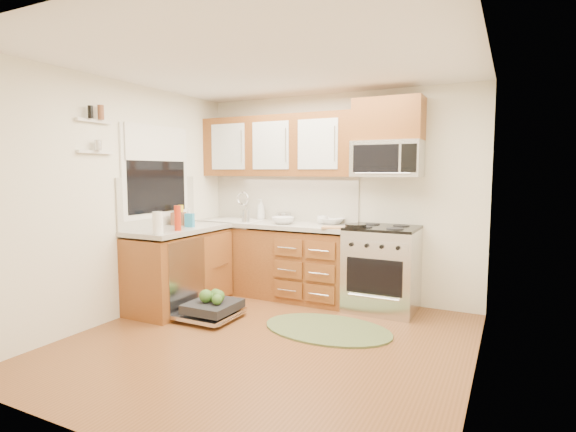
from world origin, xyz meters
The scene contains 38 objects.
floor centered at (0.00, 0.00, 0.00)m, with size 3.50×3.50×0.00m, color brown.
ceiling centered at (0.00, 0.00, 2.50)m, with size 3.50×3.50×0.00m, color white.
wall_back centered at (0.00, 1.75, 1.25)m, with size 3.50×0.04×2.50m, color white.
wall_front centered at (0.00, -1.75, 1.25)m, with size 3.50×0.04×2.50m, color white.
wall_left centered at (-1.75, 0.00, 1.25)m, with size 0.04×3.50×2.50m, color white.
wall_right centered at (1.75, 0.00, 1.25)m, with size 0.04×3.50×2.50m, color white.
base_cabinet_back centered at (-0.73, 1.45, 0.42)m, with size 2.05×0.60×0.85m, color brown.
base_cabinet_left centered at (-1.45, 0.52, 0.42)m, with size 0.60×1.25×0.85m, color brown.
countertop_back centered at (-0.72, 1.44, 0.90)m, with size 2.07×0.64×0.05m, color #A29C94.
countertop_left centered at (-1.44, 0.53, 0.90)m, with size 0.64×1.27×0.05m, color #A29C94.
backsplash_back centered at (-0.73, 1.74, 1.21)m, with size 2.05×0.02×0.57m, color beige.
backsplash_left centered at (-1.74, 0.52, 1.21)m, with size 0.02×1.25×0.57m, color beige.
upper_cabinets centered at (-0.73, 1.57, 1.88)m, with size 2.05×0.35×0.75m, color brown, non-canonical shape.
cabinet_over_mw centered at (0.68, 1.57, 2.13)m, with size 0.76×0.35×0.47m, color brown.
range centered at (0.68, 1.43, 0.47)m, with size 0.76×0.64×0.95m, color silver, non-canonical shape.
microwave centered at (0.68, 1.55, 1.70)m, with size 0.76×0.38×0.40m, color silver, non-canonical shape.
sink centered at (-1.25, 1.42, 0.80)m, with size 0.62×0.50×0.26m, color white, non-canonical shape.
dishwasher centered at (-0.86, 0.30, 0.10)m, with size 0.70×0.60×0.20m, color silver, non-canonical shape.
window centered at (-1.74, 0.50, 1.55)m, with size 0.03×1.05×1.05m, color white, non-canonical shape.
window_blind centered at (-1.71, 0.50, 1.88)m, with size 0.02×0.96×0.40m, color white.
shelf_upper centered at (-1.72, -0.35, 2.05)m, with size 0.04×0.40×0.03m, color white.
shelf_lower centered at (-1.72, -0.35, 1.75)m, with size 0.04×0.40×0.03m, color white.
rug centered at (0.38, 0.55, 0.01)m, with size 1.30×0.84×0.02m, color #5B693C, non-canonical shape.
skillet centered at (0.45, 1.18, 0.97)m, with size 0.23×0.23×0.04m, color black.
stock_pot centered at (-0.64, 1.60, 0.98)m, with size 0.19×0.19×0.11m, color silver.
cutting_board centered at (0.18, 1.22, 0.93)m, with size 0.27×0.17×0.02m, color #AA714D.
canister centered at (-1.00, 1.25, 1.01)m, with size 0.10×0.10×0.16m, color silver.
paper_towel_roll centered at (-1.25, -0.02, 1.04)m, with size 0.11×0.11×0.23m, color white.
mustard_bottle centered at (-1.62, 0.76, 1.04)m, with size 0.07×0.07×0.23m, color yellow.
red_bottle centered at (-1.25, 0.28, 1.06)m, with size 0.07×0.07×0.27m, color #AC260E.
wooden_box centered at (-1.58, 0.68, 1.00)m, with size 0.15×0.11×0.15m, color brown.
blue_carton centered at (-1.33, 0.58, 1.00)m, with size 0.10×0.06×0.16m, color teal.
bowl_a centered at (0.00, 1.60, 0.96)m, with size 0.29×0.29×0.07m, color #999999.
bowl_b centered at (-0.53, 1.35, 0.97)m, with size 0.27×0.27×0.08m, color #999999.
cup centered at (-0.09, 1.55, 0.98)m, with size 0.13×0.13×0.10m, color #999999.
soap_bottle_a centered at (-1.00, 1.63, 1.06)m, with size 0.10×0.11×0.27m, color #999999.
soap_bottle_b centered at (-1.46, 0.72, 1.03)m, with size 0.09×0.09×0.20m, color #999999.
soap_bottle_c centered at (-1.62, 0.79, 1.01)m, with size 0.13×0.13×0.17m, color #999999.
Camera 1 is at (1.96, -3.46, 1.56)m, focal length 28.00 mm.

